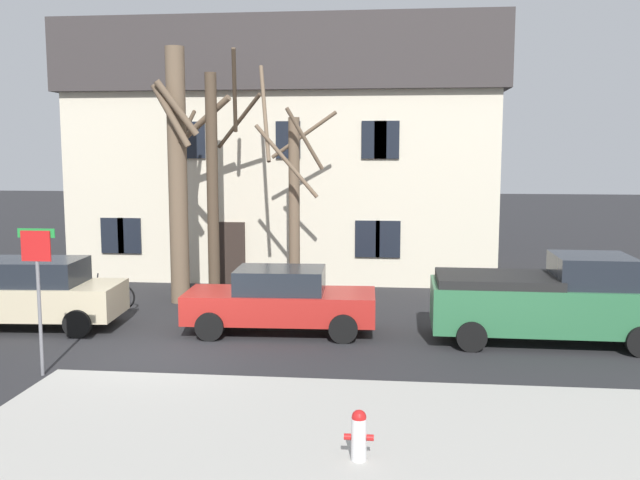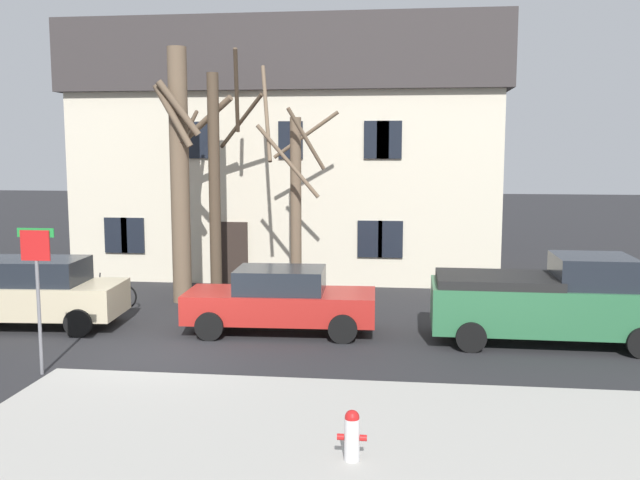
{
  "view_description": "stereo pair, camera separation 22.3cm",
  "coord_description": "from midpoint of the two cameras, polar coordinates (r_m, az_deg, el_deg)",
  "views": [
    {
      "loc": [
        5.03,
        -14.7,
        4.47
      ],
      "look_at": [
        3.21,
        2.12,
        2.32
      ],
      "focal_mm": 39.71,
      "sensor_mm": 36.0,
      "label": 1
    },
    {
      "loc": [
        5.26,
        -14.68,
        4.47
      ],
      "look_at": [
        3.21,
        2.12,
        2.32
      ],
      "focal_mm": 39.71,
      "sensor_mm": 36.0,
      "label": 2
    }
  ],
  "objects": [
    {
      "name": "pickup_truck_green",
      "position": [
        17.32,
        17.7,
        -4.64
      ],
      "size": [
        5.36,
        2.24,
        2.07
      ],
      "color": "#2D6B42",
      "rests_on": "ground_plane"
    },
    {
      "name": "car_beige_wagon",
      "position": [
        19.35,
        -22.67,
        -3.91
      ],
      "size": [
        4.59,
        2.29,
        1.75
      ],
      "color": "#C6B793",
      "rests_on": "ground_plane"
    },
    {
      "name": "bicycle_leaning",
      "position": [
        20.95,
        -17.25,
        -4.37
      ],
      "size": [
        1.75,
        0.1,
        1.03
      ],
      "color": "black",
      "rests_on": "ground_plane"
    },
    {
      "name": "tree_bare_far",
      "position": [
        21.26,
        -8.85,
        4.85
      ],
      "size": [
        2.33,
        2.26,
        7.34
      ],
      "color": "#4C3D2D",
      "rests_on": "ground_plane"
    },
    {
      "name": "tree_bare_end",
      "position": [
        20.42,
        -2.5,
        3.44
      ],
      "size": [
        2.28,
        2.3,
        6.92
      ],
      "color": "brown",
      "rests_on": "ground_plane"
    },
    {
      "name": "fire_hydrant",
      "position": [
        10.32,
        2.51,
        -15.37
      ],
      "size": [
        0.42,
        0.22,
        0.73
      ],
      "color": "silver",
      "rests_on": "sidewalk_slab"
    },
    {
      "name": "tree_bare_mid",
      "position": [
        20.99,
        -11.64,
        5.44
      ],
      "size": [
        2.13,
        2.32,
        7.39
      ],
      "color": "brown",
      "rests_on": "ground_plane"
    },
    {
      "name": "sidewalk_slab",
      "position": [
        10.65,
        -0.76,
        -17.2
      ],
      "size": [
        11.24,
        6.79,
        0.12
      ],
      "primitive_type": "cube",
      "color": "#A8A59E",
      "rests_on": "ground_plane"
    },
    {
      "name": "car_red_sedan",
      "position": [
        17.46,
        -3.58,
        -4.87
      ],
      "size": [
        4.71,
        2.12,
        1.6
      ],
      "color": "#AD231E",
      "rests_on": "ground_plane"
    },
    {
      "name": "ground_plane",
      "position": [
        16.19,
        -12.76,
        -8.95
      ],
      "size": [
        120.0,
        120.0,
        0.0
      ],
      "primitive_type": "plane",
      "color": "#262628"
    },
    {
      "name": "building_main",
      "position": [
        26.63,
        -2.69,
        7.29
      ],
      "size": [
        15.02,
        7.32,
        8.8
      ],
      "color": "beige",
      "rests_on": "ground_plane"
    },
    {
      "name": "street_sign_pole",
      "position": [
        14.99,
        -22.2,
        -2.54
      ],
      "size": [
        0.76,
        0.07,
        2.95
      ],
      "color": "slate",
      "rests_on": "ground_plane"
    }
  ]
}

